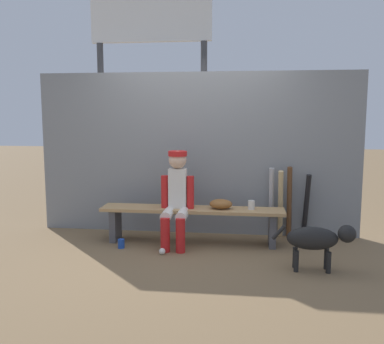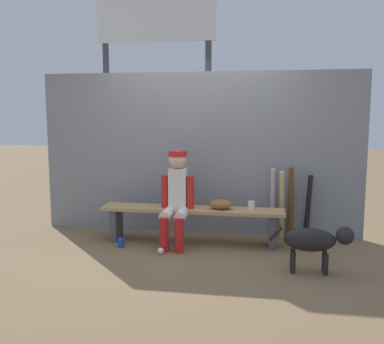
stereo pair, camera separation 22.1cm
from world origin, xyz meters
The scene contains 14 objects.
ground_plane centered at (0.00, 0.00, 0.00)m, with size 30.00×30.00×0.00m, color brown.
chainlink_fence centered at (0.00, 0.49, 1.07)m, with size 4.27×0.03×2.14m, color gray.
dugout_bench centered at (0.00, 0.00, 0.35)m, with size 2.27×0.36×0.45m.
player_seated centered at (-0.18, -0.11, 0.63)m, with size 0.41×0.55×1.15m.
baseball_glove centered at (0.36, 0.00, 0.51)m, with size 0.28×0.20×0.12m, color brown.
bat_aluminum_silver centered at (0.99, 0.40, 0.46)m, with size 0.06×0.06×0.92m, color #B7B7BC.
bat_wood_natural centered at (1.10, 0.36, 0.45)m, with size 0.06×0.06×0.91m, color tan.
bat_wood_dark centered at (1.22, 0.38, 0.47)m, with size 0.06×0.06×0.94m, color brown.
bat_aluminum_black centered at (1.43, 0.39, 0.42)m, with size 0.06×0.06×0.85m, color black.
baseball centered at (-0.28, -0.48, 0.04)m, with size 0.07×0.07×0.07m, color white.
cup_on_ground centered at (-0.82, -0.31, 0.06)m, with size 0.08×0.08×0.11m, color #1E47AD.
cup_on_bench centered at (0.73, 0.01, 0.50)m, with size 0.08×0.08×0.11m, color silver.
scoreboard centered at (-0.78, 1.59, 2.65)m, with size 2.16×0.27×3.78m.
dog centered at (1.40, -0.78, 0.34)m, with size 0.84×0.20×0.49m.
Camera 1 is at (0.65, -5.16, 1.61)m, focal length 40.21 mm.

